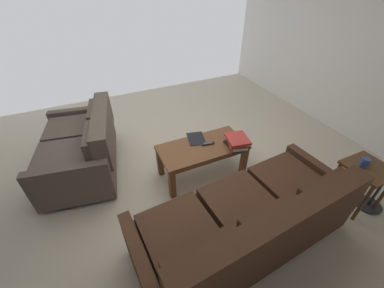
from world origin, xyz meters
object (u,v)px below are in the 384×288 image
end_table (365,175)px  loose_magazine (196,139)px  coffee_table (202,151)px  tv_remote (208,144)px  book_stack (237,142)px  loveseat_near (83,148)px  sofa_main (249,223)px  coffee_mug (365,162)px

end_table → loose_magazine: (1.36, -1.34, 0.01)m
coffee_table → tv_remote: tv_remote is taller
book_stack → tv_remote: bearing=-30.9°
loveseat_near → book_stack: 1.95m
sofa_main → coffee_table: (-0.08, -1.09, 0.03)m
loveseat_near → book_stack: bearing=152.4°
sofa_main → tv_remote: (-0.16, -1.10, 0.11)m
sofa_main → book_stack: bearing=-116.4°
tv_remote → loveseat_near: bearing=-26.9°
loveseat_near → tv_remote: loveseat_near is taller
book_stack → end_table: bearing=134.5°
coffee_mug → sofa_main: bearing=-1.4°
end_table → loveseat_near: bearing=-35.1°
loveseat_near → tv_remote: size_ratio=9.13×
sofa_main → tv_remote: size_ratio=12.81×
tv_remote → loose_magazine: tv_remote is taller
sofa_main → loose_magazine: 1.27m
loose_magazine → sofa_main: bearing=99.9°
coffee_table → tv_remote: size_ratio=6.56×
tv_remote → loose_magazine: size_ratio=0.58×
loveseat_near → coffee_table: size_ratio=1.39×
book_stack → coffee_table: bearing=-25.1°
coffee_mug → coffee_table: bearing=-41.0°
loveseat_near → loose_magazine: 1.46m
loveseat_near → end_table: bearing=144.9°
end_table → book_stack: bearing=-45.5°
coffee_table → loveseat_near: bearing=-28.3°
sofa_main → coffee_mug: 1.40m
coffee_mug → loveseat_near: bearing=-35.0°
sofa_main → loveseat_near: 2.22m
coffee_table → coffee_mug: (-1.30, 1.13, 0.22)m
coffee_table → book_stack: 0.44m
loose_magazine → book_stack: bearing=151.0°
end_table → coffee_mug: 0.17m
loveseat_near → coffee_mug: loveseat_near is taller
coffee_mug → book_stack: (0.92, -0.95, -0.08)m
coffee_mug → loose_magazine: coffee_mug is taller
coffee_table → loose_magazine: (0.01, -0.17, 0.08)m
end_table → coffee_mug: coffee_mug is taller
sofa_main → loveseat_near: size_ratio=1.40×
end_table → loose_magazine: 1.90m
loveseat_near → tv_remote: 1.60m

